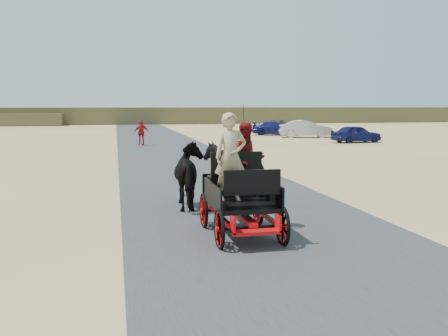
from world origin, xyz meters
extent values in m
plane|color=tan|center=(0.00, 0.00, 0.00)|extent=(140.00, 140.00, 0.00)
cube|color=#38383A|center=(0.00, 0.00, 0.01)|extent=(6.00, 140.00, 0.01)
cube|color=brown|center=(0.00, 62.00, 1.20)|extent=(140.00, 6.00, 2.40)
imported|color=black|center=(-1.15, 0.55, 0.85)|extent=(0.91, 2.01, 1.70)
imported|color=black|center=(-0.05, 0.55, 0.85)|extent=(1.37, 1.54, 1.70)
imported|color=tan|center=(-0.80, -2.40, 1.62)|extent=(0.66, 0.43, 1.80)
imported|color=#660C0F|center=(-0.30, -1.85, 1.51)|extent=(0.77, 0.60, 1.58)
imported|color=red|center=(-1.39, 21.69, 0.86)|extent=(1.08, 0.65, 1.73)
imported|color=navy|center=(13.97, 21.07, 0.63)|extent=(3.86, 1.99, 1.26)
imported|color=#B2B2B7|center=(12.47, 27.13, 0.73)|extent=(4.64, 2.50, 1.45)
imported|color=navy|center=(11.05, 30.95, 0.62)|extent=(4.60, 3.36, 1.24)
imported|color=brown|center=(13.97, 37.23, 0.63)|extent=(4.98, 4.10, 1.26)
camera|label=1|loc=(-3.06, -12.22, 2.66)|focal=40.00mm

